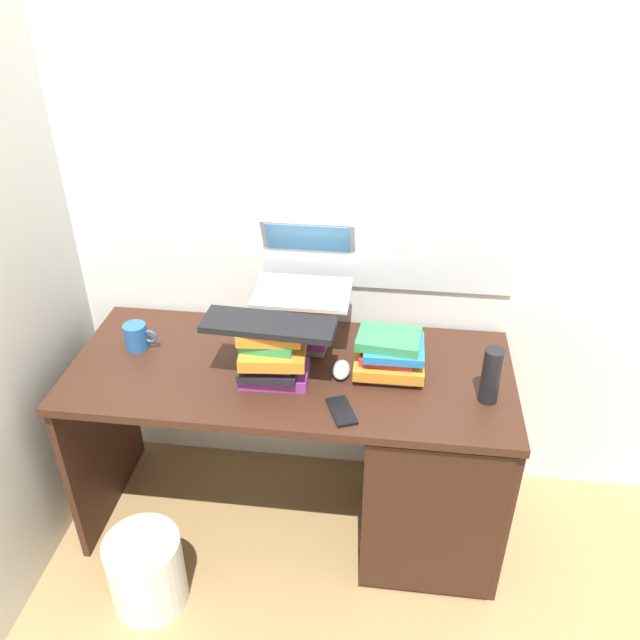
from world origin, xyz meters
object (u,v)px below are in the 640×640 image
at_px(water_bottle, 491,376).
at_px(book_stack_tall, 304,319).
at_px(wastebasket, 147,571).
at_px(mug, 136,337).
at_px(laptop, 305,271).
at_px(desk, 398,454).
at_px(computer_mouse, 341,370).
at_px(keyboard, 269,325).
at_px(book_stack_keyboard_riser, 271,355).
at_px(book_stack_side, 389,355).
at_px(cell_phone, 342,411).

bearing_deg(water_bottle, book_stack_tall, 159.22).
bearing_deg(wastebasket, mug, 103.71).
relative_size(laptop, water_bottle, 1.78).
relative_size(desk, computer_mouse, 14.45).
height_order(keyboard, wastebasket, keyboard).
xyz_separation_m(book_stack_keyboard_riser, laptop, (0.07, 0.29, 0.16)).
relative_size(desk, water_bottle, 7.90).
xyz_separation_m(book_stack_side, wastebasket, (-0.77, -0.44, -0.66)).
bearing_deg(water_bottle, cell_phone, -165.23).
relative_size(book_stack_side, water_bottle, 1.21).
xyz_separation_m(book_stack_tall, book_stack_side, (0.30, -0.13, -0.04)).
relative_size(book_stack_side, wastebasket, 0.81).
bearing_deg(desk, wastebasket, -154.05).
xyz_separation_m(laptop, computer_mouse, (0.15, -0.23, -0.24)).
relative_size(book_stack_side, cell_phone, 1.69).
bearing_deg(cell_phone, mug, 138.56).
xyz_separation_m(book_stack_tall, water_bottle, (0.62, -0.24, -0.02)).
bearing_deg(desk, book_stack_keyboard_riser, -173.97).
relative_size(computer_mouse, mug, 0.89).
xyz_separation_m(book_stack_keyboard_riser, wastebasket, (-0.39, -0.36, -0.68)).
height_order(book_stack_tall, book_stack_side, book_stack_tall).
height_order(book_stack_keyboard_riser, water_bottle, book_stack_keyboard_riser).
xyz_separation_m(desk, computer_mouse, (-0.21, 0.01, 0.35)).
bearing_deg(water_bottle, mug, 173.23).
relative_size(book_stack_side, computer_mouse, 2.21).
bearing_deg(wastebasket, book_stack_tall, 50.76).
distance_m(laptop, computer_mouse, 0.37).
bearing_deg(mug, book_stack_side, -2.60).
relative_size(water_bottle, cell_phone, 1.40).
xyz_separation_m(cell_phone, wastebasket, (-0.63, -0.21, -0.59)).
height_order(laptop, water_bottle, laptop).
distance_m(computer_mouse, wastebasket, 0.95).
relative_size(book_stack_tall, book_stack_side, 1.06).
height_order(keyboard, water_bottle, keyboard).
height_order(water_bottle, wastebasket, water_bottle).
height_order(mug, water_bottle, water_bottle).
xyz_separation_m(laptop, keyboard, (-0.07, -0.29, -0.04)).
xyz_separation_m(mug, wastebasket, (0.12, -0.48, -0.63)).
bearing_deg(wastebasket, computer_mouse, 33.80).
relative_size(book_stack_tall, computer_mouse, 2.35).
height_order(desk, water_bottle, water_bottle).
distance_m(book_stack_side, wastebasket, 1.10).
bearing_deg(book_stack_tall, mug, -170.88).
height_order(mug, cell_phone, mug).
bearing_deg(desk, keyboard, -173.23).
bearing_deg(book_stack_keyboard_riser, keyboard, -117.00).
bearing_deg(water_bottle, wastebasket, -162.96).
relative_size(desk, book_stack_tall, 6.14).
bearing_deg(cell_phone, book_stack_keyboard_riser, 127.67).
height_order(computer_mouse, water_bottle, water_bottle).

